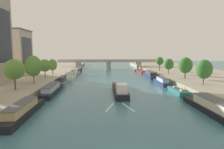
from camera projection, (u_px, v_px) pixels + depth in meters
quay_left at (14, 78)px, 71.54m from camera, size 36.00×170.00×1.75m
quay_right at (205, 77)px, 74.61m from camera, size 36.00×170.00×1.75m
barge_midriver at (120, 89)px, 49.59m from camera, size 3.16×19.03×3.42m
wake_behind_barge at (119, 107)px, 37.15m from camera, size 5.60×5.87×0.03m
moored_boat_left_far at (23, 110)px, 31.84m from camera, size 2.93×15.84×2.49m
moored_boat_left_gap_after at (52, 90)px, 49.25m from camera, size 3.19×16.59×2.49m
moored_boat_left_upstream at (62, 81)px, 63.74m from camera, size 1.91×10.70×2.61m
moored_boat_left_end at (71, 76)px, 76.46m from camera, size 2.98×13.26×3.05m
moored_boat_left_midway at (76, 72)px, 91.89m from camera, size 2.66×12.40×2.95m
moored_boat_left_lone at (79, 69)px, 106.09m from camera, size 2.45×11.54×2.74m
moored_boat_right_end at (212, 107)px, 33.70m from camera, size 3.61×16.58×2.68m
moored_boat_right_midway at (178, 91)px, 49.35m from camera, size 2.19×10.54×2.30m
moored_boat_right_near at (162, 81)px, 63.28m from camera, size 2.80×13.04×2.33m
moored_boat_right_second at (150, 75)px, 80.17m from camera, size 3.33×16.13×2.64m
moored_boat_right_upstream at (141, 71)px, 98.26m from camera, size 3.49×17.00×2.26m
tree_left_midway at (14, 70)px, 44.53m from camera, size 4.68×4.68×7.25m
tree_left_nearest at (33, 66)px, 53.99m from camera, size 4.61×4.61×7.91m
tree_left_distant at (45, 66)px, 65.46m from camera, size 4.02×4.02×6.41m
tree_left_far at (52, 65)px, 76.14m from camera, size 3.62×3.62×6.05m
tree_right_past_mid at (204, 69)px, 52.06m from camera, size 4.33×4.33×6.83m
tree_right_nearest at (185, 65)px, 64.15m from camera, size 4.59×4.59×7.08m
tree_right_distant at (169, 64)px, 77.50m from camera, size 3.83×3.83×6.13m
tree_right_third at (160, 61)px, 90.49m from camera, size 3.49×3.49×6.48m
building_left_far_end at (13, 53)px, 71.73m from camera, size 10.82×11.98×17.11m
bridge_far at (109, 63)px, 118.12m from camera, size 61.04×4.40×5.91m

